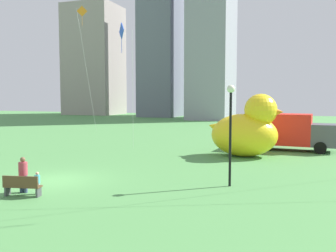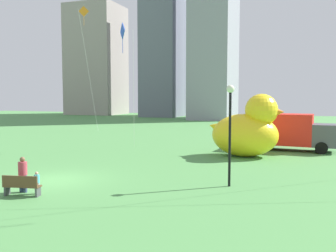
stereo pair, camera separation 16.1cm
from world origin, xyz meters
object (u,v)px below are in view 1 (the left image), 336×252
object	(u,v)px
park_bench	(22,186)
kite_orange	(82,18)
person_adult	(23,173)
giant_inflatable_duck	(247,130)
person_child	(37,182)
lamppost	(231,117)
kite_blue	(122,36)
box_truck	(290,132)

from	to	relation	value
park_bench	kite_orange	size ratio (longest dim) A/B	0.11
person_adult	giant_inflatable_duck	world-z (taller)	giant_inflatable_duck
person_adult	person_child	world-z (taller)	person_adult
park_bench	person_adult	bearing A→B (deg)	125.50
park_bench	lamppost	size ratio (longest dim) A/B	0.34
kite_orange	giant_inflatable_duck	bearing A→B (deg)	-31.38
kite_blue	kite_orange	bearing A→B (deg)	132.46
person_adult	box_truck	bearing A→B (deg)	58.29
lamppost	kite_orange	distance (m)	32.74
box_truck	kite_orange	distance (m)	28.53
lamppost	kite_orange	size ratio (longest dim) A/B	0.32
person_adult	person_child	distance (m)	0.83
giant_inflatable_duck	box_truck	distance (m)	5.04
park_bench	giant_inflatable_duck	xyz separation A→B (m)	(7.53, 13.77, 1.40)
person_child	kite_orange	bearing A→B (deg)	118.45
giant_inflatable_duck	person_child	bearing A→B (deg)	-118.49
person_child	lamppost	xyz separation A→B (m)	(7.59, 4.20, 2.72)
person_child	kite_orange	size ratio (longest dim) A/B	0.06
person_adult	kite_orange	distance (m)	32.17
person_child	lamppost	size ratio (longest dim) A/B	0.20
person_child	person_adult	bearing A→B (deg)	179.19
kite_orange	lamppost	bearing A→B (deg)	-45.31
park_bench	lamppost	world-z (taller)	lamppost
park_bench	giant_inflatable_duck	bearing A→B (deg)	61.32
person_adult	box_truck	xyz separation A→B (m)	(10.73, 17.37, 0.58)
kite_blue	lamppost	bearing A→B (deg)	-42.55
park_bench	lamppost	xyz separation A→B (m)	(7.95, 4.75, 2.78)
giant_inflatable_duck	kite_blue	distance (m)	12.09
giant_inflatable_duck	park_bench	bearing A→B (deg)	-118.68
person_child	kite_blue	distance (m)	16.19
person_child	kite_blue	size ratio (longest dim) A/B	0.10
park_bench	person_child	distance (m)	0.66
person_adult	lamppost	xyz separation A→B (m)	(8.35, 4.19, 2.38)
kite_orange	person_adult	bearing A→B (deg)	-62.83
box_truck	kite_orange	xyz separation A→B (m)	(-24.21, 8.89, 12.20)
giant_inflatable_duck	kite_blue	size ratio (longest dim) A/B	0.53
person_child	giant_inflatable_duck	size ratio (longest dim) A/B	0.18
person_adult	kite_orange	size ratio (longest dim) A/B	0.10
lamppost	kite_orange	bearing A→B (deg)	134.69
person_child	kite_orange	xyz separation A→B (m)	(-14.24, 26.27, 13.11)
person_adult	kite_orange	xyz separation A→B (m)	(-13.48, 26.26, 12.78)
lamppost	park_bench	bearing A→B (deg)	-149.13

